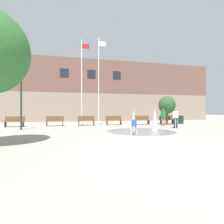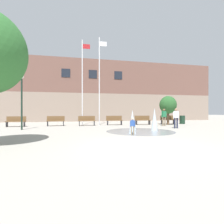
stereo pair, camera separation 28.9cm
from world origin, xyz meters
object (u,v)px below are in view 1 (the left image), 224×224
object	(u,v)px
park_bench_under_left_flagpole	(86,121)
lamp_post_left_lane	(21,94)
park_bench_near_trashcan	(142,120)
flagpole_left	(82,80)
park_bench_left_of_flagpoles	(55,121)
child_running	(134,125)
adult_watching	(163,116)
teen_by_trashcan	(176,117)
park_bench_center	(114,120)
street_tree_near_building	(167,105)
park_bench_far_right	(167,119)
trash_can	(181,120)
flagpole_right	(99,79)
park_bench_far_left	(15,121)

from	to	relation	value
park_bench_under_left_flagpole	lamp_post_left_lane	bearing A→B (deg)	-150.64
park_bench_near_trashcan	flagpole_left	distance (m)	7.20
park_bench_left_of_flagpoles	lamp_post_left_lane	distance (m)	4.25
park_bench_under_left_flagpole	child_running	world-z (taller)	child_running
park_bench_near_trashcan	adult_watching	world-z (taller)	adult_watching
teen_by_trashcan	park_bench_center	bearing A→B (deg)	-32.27
park_bench_near_trashcan	teen_by_trashcan	bearing A→B (deg)	-74.32
park_bench_center	park_bench_left_of_flagpoles	bearing A→B (deg)	179.88
adult_watching	street_tree_near_building	bearing A→B (deg)	38.95
teen_by_trashcan	lamp_post_left_lane	distance (m)	11.92
park_bench_far_right	adult_watching	size ratio (longest dim) A/B	1.01
flagpole_left	park_bench_far_right	bearing A→B (deg)	-2.80
park_bench_center	flagpole_left	size ratio (longest dim) A/B	0.19
teen_by_trashcan	trash_can	distance (m)	5.50
park_bench_left_of_flagpoles	flagpole_left	world-z (taller)	flagpole_left
park_bench_under_left_flagpole	street_tree_near_building	distance (m)	8.23
park_bench_center	flagpole_right	bearing A→B (deg)	164.28
park_bench_left_of_flagpoles	park_bench_far_right	distance (m)	11.43
park_bench_center	adult_watching	distance (m)	4.76
child_running	trash_can	xyz separation A→B (m)	(8.14, 7.31, -0.13)
park_bench_under_left_flagpole	park_bench_center	distance (m)	2.75
lamp_post_left_lane	street_tree_near_building	distance (m)	13.17
park_bench_center	park_bench_near_trashcan	distance (m)	2.90
park_bench_far_right	trash_can	xyz separation A→B (m)	(1.65, -0.10, -0.03)
park_bench_far_left	park_bench_under_left_flagpole	bearing A→B (deg)	-0.80
park_bench_far_right	teen_by_trashcan	distance (m)	4.73
park_bench_far_right	trash_can	bearing A→B (deg)	-3.43
lamp_post_left_lane	street_tree_near_building	xyz separation A→B (m)	(12.99, 2.04, -0.66)
flagpole_left	lamp_post_left_lane	distance (m)	5.97
teen_by_trashcan	flagpole_right	distance (m)	8.15
park_bench_near_trashcan	flagpole_right	world-z (taller)	flagpole_right
park_bench_far_left	flagpole_right	xyz separation A→B (m)	(7.50, 0.54, 4.14)
park_bench_left_of_flagpoles	park_bench_under_left_flagpole	xyz separation A→B (m)	(2.85, -0.23, 0.00)
park_bench_near_trashcan	flagpole_right	xyz separation A→B (m)	(-4.31, 0.67, 4.14)
adult_watching	teen_by_trashcan	bearing A→B (deg)	-103.01
teen_by_trashcan	flagpole_left	distance (m)	9.28
park_bench_under_left_flagpole	lamp_post_left_lane	size ratio (longest dim) A/B	0.39
adult_watching	lamp_post_left_lane	distance (m)	12.01
park_bench_center	child_running	world-z (taller)	child_running
park_bench_left_of_flagpoles	trash_can	xyz separation A→B (m)	(13.08, -0.15, -0.03)
park_bench_far_right	child_running	distance (m)	9.84
park_bench_center	flagpole_right	world-z (taller)	flagpole_right
adult_watching	trash_can	size ratio (longest dim) A/B	1.77
park_bench_far_left	park_bench_center	bearing A→B (deg)	0.87
adult_watching	flagpole_right	bearing A→B (deg)	145.82
lamp_post_left_lane	park_bench_center	bearing A→B (deg)	21.33
park_bench_left_of_flagpoles	park_bench_center	size ratio (longest dim) A/B	1.00
park_bench_center	flagpole_right	xyz separation A→B (m)	(-1.42, 0.40, 4.14)
trash_can	street_tree_near_building	distance (m)	2.78
teen_by_trashcan	child_running	bearing A→B (deg)	48.20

